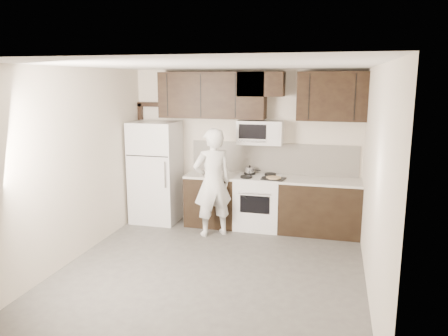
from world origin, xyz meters
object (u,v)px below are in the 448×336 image
at_px(stove, 258,202).
at_px(person, 213,182).
at_px(refrigerator, 156,172).
at_px(microwave, 260,132).

distance_m(stove, person, 0.94).
height_order(stove, refrigerator, refrigerator).
bearing_deg(person, refrigerator, -56.86).
bearing_deg(person, microwave, -171.02).
xyz_separation_m(stove, person, (-0.66, -0.52, 0.43)).
relative_size(microwave, person, 0.43).
bearing_deg(refrigerator, microwave, 5.15).
bearing_deg(microwave, person, -135.88).
relative_size(stove, refrigerator, 0.52).
distance_m(microwave, person, 1.19).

